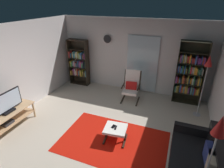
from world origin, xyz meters
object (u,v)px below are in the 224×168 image
Objects in this scene: floor_lamp_by_shelf at (208,68)px; ottoman at (115,130)px; lounge_armchair at (131,85)px; bookshelf_near_tv at (79,63)px; cell_phone at (113,126)px; bookshelf_near_sofa at (189,75)px; floor_lamp_by_sofa at (217,138)px; television at (6,103)px; wall_clock at (107,39)px; tv_stand at (9,118)px; tv_remote at (116,128)px.

ottoman is at bearing -135.06° from floor_lamp_by_shelf.
ottoman is (0.20, -2.08, -0.24)m from lounge_armchair.
bookshelf_near_tv is 3.57m from cell_phone.
bookshelf_near_sofa is 14.59× the size of cell_phone.
lounge_armchair is (-1.73, -0.51, -0.44)m from bookshelf_near_sofa.
floor_lamp_by_sofa is (4.28, -3.64, 0.64)m from bookshelf_near_tv.
bookshelf_near_sofa is at bearing 118.15° from floor_lamp_by_shelf.
lounge_armchair is (2.55, 2.65, -0.22)m from television.
wall_clock reaches higher than television.
floor_lamp_by_shelf reaches higher than television.
bookshelf_near_sofa is 1.12× the size of floor_lamp_by_shelf.
tv_stand is 3.70m from lounge_armchair.
tv_remote is at bearing -13.59° from cell_phone.
tv_stand is 5.38m from bookshelf_near_sofa.
bookshelf_near_tv is at bearing 170.92° from floor_lamp_by_shelf.
tv_remote is at bearing 149.87° from floor_lamp_by_sofa.
bookshelf_near_sofa reaches higher than tv_remote.
television is at bearing -174.80° from tv_remote.
bookshelf_near_tv is at bearing -170.03° from wall_clock.
television is 0.50× the size of floor_lamp_by_shelf.
floor_lamp_by_shelf is (0.11, 2.94, -0.01)m from floor_lamp_by_sofa.
tv_remote is at bearing 11.99° from tv_stand.
tv_remote is 3.45m from wall_clock.
ottoman is 1.97× the size of wall_clock.
bookshelf_near_tv is 2.36m from lounge_armchair.
tv_stand is 3.96m from wall_clock.
lounge_armchair reaches higher than tv_remote.
wall_clock is (-2.89, 0.21, 0.87)m from bookshelf_near_sofa.
wall_clock is at bearing 9.97° from bookshelf_near_tv.
cell_phone is at bearing 150.21° from floor_lamp_by_sofa.
tv_stand is 1.47× the size of television.
floor_lamp_by_shelf is at bearing -15.41° from wall_clock.
tv_remote reaches higher than ottoman.
bookshelf_near_sofa is (4.28, 3.16, 0.22)m from television.
tv_stand is at bearing -96.04° from television.
wall_clock reaches higher than bookshelf_near_tv.
bookshelf_near_sofa reaches higher than bookshelf_near_tv.
floor_lamp_by_sofa reaches higher than lounge_armchair.
ottoman is at bearing 171.37° from tv_remote.
bookshelf_near_tv is at bearing 179.89° from bookshelf_near_sofa.
ottoman is 0.31× the size of floor_lamp_by_sofa.
wall_clock reaches higher than tv_remote.
floor_lamp_by_sofa is 4.98m from wall_clock.
bookshelf_near_sofa is 3.58× the size of ottoman.
lounge_armchair is 0.56× the size of floor_lamp_by_shelf.
floor_lamp_by_shelf is at bearing 50.21° from cell_phone.
wall_clock reaches higher than cell_phone.
bookshelf_near_tv is 12.79× the size of cell_phone.
tv_stand reaches higher than ottoman.
wall_clock reaches higher than tv_stand.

